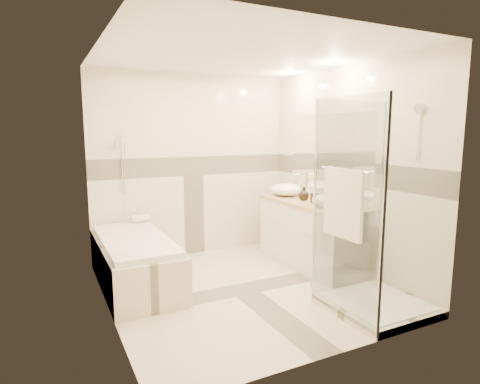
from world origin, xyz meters
name	(u,v)px	position (x,y,z in m)	size (l,w,h in m)	color
room	(246,176)	(0.06, 0.01, 1.26)	(2.82, 3.02, 2.52)	beige
bathtub	(135,259)	(-1.02, 0.65, 0.31)	(0.75, 1.70, 0.56)	beige
vanity	(310,234)	(1.12, 0.30, 0.43)	(0.58, 1.62, 0.85)	silver
shower_enclosure	(364,260)	(0.83, -0.97, 0.51)	(0.96, 0.93, 2.04)	beige
vessel_sink_near	(286,189)	(1.10, 0.83, 0.94)	(0.43, 0.43, 0.17)	white
vessel_sink_far	(328,200)	(1.10, -0.07, 0.93)	(0.38, 0.38, 0.15)	white
faucet_near	(299,182)	(1.32, 0.83, 1.02)	(0.12, 0.03, 0.30)	silver
faucet_far	(343,193)	(1.32, -0.07, 1.00)	(0.11, 0.03, 0.26)	silver
amenity_bottle_a	(314,196)	(1.10, 0.19, 0.94)	(0.08, 0.08, 0.18)	black
amenity_bottle_b	(304,194)	(1.10, 0.42, 0.94)	(0.14, 0.14, 0.17)	black
folded_towels	(279,191)	(1.10, 1.02, 0.89)	(0.15, 0.25, 0.08)	white
rolled_towel	(140,218)	(-0.79, 1.36, 0.61)	(0.10, 0.10, 0.22)	white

